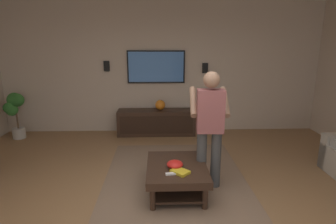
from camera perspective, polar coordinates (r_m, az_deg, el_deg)
The scene contains 14 objects.
ground_plane at distance 3.58m, azimuth -0.36°, elevation -20.09°, with size 8.44×8.44×0.00m, color olive.
wall_back_tv at distance 6.32m, azimuth -1.27°, elevation 8.91°, with size 0.10×7.23×2.87m, color #BCA893.
area_rug at distance 4.18m, azimuth 1.58°, elevation -14.52°, with size 3.14×2.10×0.01m, color #7A604C.
coffee_table at distance 3.87m, azimuth 1.79°, elevation -12.18°, with size 1.00×0.80×0.40m.
media_console at distance 6.21m, azimuth -2.34°, elevation -2.09°, with size 0.45×1.70×0.55m.
tv at distance 6.23m, azimuth -2.44°, elevation 9.17°, with size 0.05×1.26×0.71m.
person_standing at distance 3.85m, azimuth 8.50°, elevation -2.31°, with size 0.55×0.56×1.64m.
potted_plant_tall at distance 6.72m, azimuth -28.74°, elevation 0.69°, with size 0.39×0.39×0.97m.
bowl at distance 3.74m, azimuth 1.42°, elevation -10.59°, with size 0.21×0.21×0.10m, color red.
remote_white at distance 3.58m, azimuth 0.72°, elevation -12.45°, with size 0.15×0.04×0.02m, color white.
book at distance 3.62m, azimuth 2.49°, elevation -12.04°, with size 0.22×0.16×0.04m, color gold.
vase_round at distance 6.14m, azimuth -1.60°, elevation 1.44°, with size 0.22×0.22×0.22m, color orange.
wall_speaker_left at distance 6.33m, azimuth 7.55°, elevation 8.87°, with size 0.06×0.12×0.22m, color black.
wall_speaker_right at distance 6.34m, azimuth -12.38°, elevation 9.12°, with size 0.06×0.12×0.22m, color black.
Camera 1 is at (-2.95, 0.08, 2.02)m, focal length 29.94 mm.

